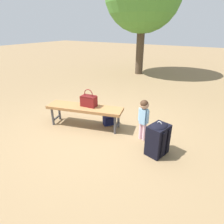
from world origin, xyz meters
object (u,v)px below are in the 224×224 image
Objects in this scene: child_standing at (144,114)px; backpack_large at (158,138)px; backpack_small at (108,117)px; park_bench at (85,109)px; handbag at (89,100)px.

child_standing is 0.53m from backpack_large.
child_standing is 0.96m from backpack_small.
park_bench is 1.65m from backpack_large.
backpack_large is (0.38, -0.28, -0.23)m from child_standing.
park_bench is at bearing 174.68° from backpack_large.
park_bench is 1.28m from child_standing.
backpack_small is at bearing 38.09° from park_bench.
backpack_large is at bearing -5.32° from park_bench.
child_standing is (1.26, 0.13, 0.14)m from park_bench.
park_bench is 4.67× the size of backpack_small.
park_bench reaches higher than backpack_small.
backpack_small is (-1.26, 0.46, -0.13)m from backpack_large.
child_standing is 2.27× the size of backpack_small.
backpack_small is (0.33, 0.23, -0.40)m from handbag.
handbag is 0.61× the size of backpack_large.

